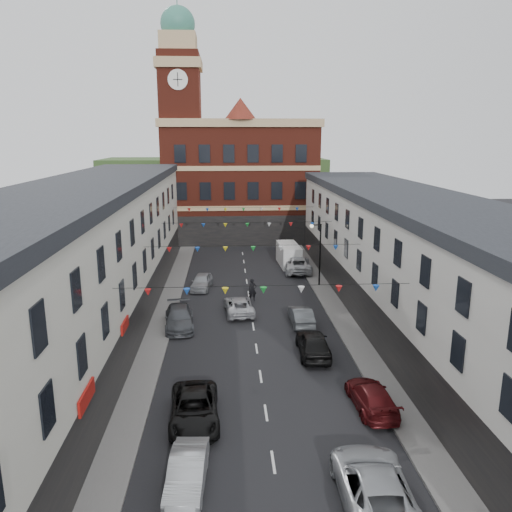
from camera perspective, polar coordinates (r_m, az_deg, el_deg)
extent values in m
plane|color=black|center=(33.92, 0.06, -10.54)|extent=(160.00, 160.00, 0.00)
cube|color=#605E5B|center=(36.03, -11.31, -9.20)|extent=(1.80, 64.00, 0.15)
cube|color=#605E5B|center=(36.74, 10.80, -8.72)|extent=(1.80, 64.00, 0.15)
cube|color=beige|center=(34.58, -19.97, -2.11)|extent=(8.00, 56.00, 10.00)
cube|color=black|center=(33.62, -20.70, 6.72)|extent=(8.40, 56.00, 0.70)
cube|color=black|center=(34.68, -13.04, -7.49)|extent=(0.12, 56.00, 3.20)
cube|color=silver|center=(35.96, 19.10, -2.28)|extent=(8.00, 56.00, 9.00)
cube|color=black|center=(35.02, 19.70, 5.38)|extent=(8.40, 56.00, 0.70)
cube|color=black|center=(35.51, 12.64, -6.97)|extent=(0.12, 56.00, 3.20)
cube|color=maroon|center=(69.25, -1.86, 8.22)|extent=(20.00, 12.00, 15.00)
cube|color=tan|center=(68.99, -1.91, 14.85)|extent=(20.60, 12.60, 1.00)
cone|color=maroon|center=(64.06, -1.80, 16.48)|extent=(4.00, 4.00, 2.60)
cube|color=maroon|center=(66.20, -8.46, 11.74)|extent=(5.00, 5.00, 24.00)
cube|color=tan|center=(66.75, -8.79, 20.79)|extent=(5.60, 5.60, 1.20)
cube|color=tan|center=(67.06, -8.85, 22.56)|extent=(4.40, 4.40, 3.00)
sphere|color=#307969|center=(67.53, -8.94, 24.74)|extent=(4.20, 4.20, 4.20)
cylinder|color=#307969|center=(68.00, -9.02, 26.56)|extent=(0.12, 0.12, 1.20)
cylinder|color=white|center=(63.99, -8.93, 19.30)|extent=(2.40, 0.12, 2.40)
cube|color=#314C23|center=(93.38, -4.74, 7.99)|extent=(40.00, 14.00, 10.00)
cylinder|color=black|center=(47.02, 7.32, 0.06)|extent=(0.14, 0.14, 6.00)
cylinder|color=black|center=(46.37, 6.94, 3.55)|extent=(0.90, 0.10, 0.10)
sphere|color=beige|center=(46.31, 6.39, 3.42)|extent=(0.36, 0.36, 0.36)
imported|color=#A8ABB0|center=(21.97, -7.87, -23.30)|extent=(1.66, 4.20, 1.36)
imported|color=black|center=(25.92, -7.06, -16.93)|extent=(2.66, 5.29, 1.44)
imported|color=#474A50|center=(37.66, -8.78, -6.99)|extent=(2.57, 5.27, 1.48)
imported|color=#9A9DA2|center=(46.66, -6.24, -2.92)|extent=(2.19, 4.34, 1.42)
imported|color=#A4A7AC|center=(21.36, 13.40, -24.31)|extent=(2.95, 6.01, 1.64)
imported|color=#511012|center=(27.51, 13.06, -15.39)|extent=(2.06, 4.71, 1.35)
imported|color=black|center=(32.85, 6.57, -9.90)|extent=(2.05, 4.84, 1.63)
imported|color=#484C4F|center=(37.93, 5.14, -6.80)|extent=(1.59, 4.27, 1.39)
imported|color=#B7B9BC|center=(52.47, 4.78, -0.94)|extent=(3.08, 5.96, 1.61)
imported|color=#B6B7BD|center=(40.14, -1.97, -5.66)|extent=(2.55, 4.87, 1.31)
cube|color=white|center=(54.99, 3.75, 0.14)|extent=(2.29, 5.36, 2.33)
imported|color=black|center=(42.98, -0.41, -3.90)|extent=(0.77, 0.57, 1.95)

